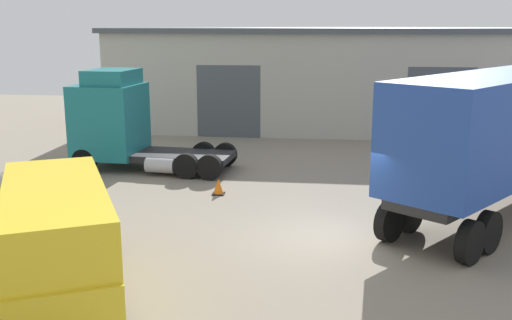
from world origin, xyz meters
TOP-DOWN VIEW (x-y plane):
  - ground_plane at (0.00, 0.00)m, footprint 60.00×60.00m
  - warehouse_building at (0.00, 18.28)m, footprint 23.86×9.08m
  - tractor_unit_teal at (-8.25, 6.98)m, footprint 6.26×3.02m
  - delivery_van_yellow at (-5.58, -4.38)m, footprint 4.27×5.80m
  - traffic_cone at (-3.75, 3.71)m, footprint 0.40×0.40m

SIDE VIEW (x-z plane):
  - ground_plane at x=0.00m, z-range 0.00..0.00m
  - traffic_cone at x=-3.75m, z-range -0.02..0.53m
  - delivery_van_yellow at x=-5.58m, z-range 0.12..2.49m
  - tractor_unit_teal at x=-8.25m, z-range -0.11..3.77m
  - warehouse_building at x=0.00m, z-range 0.01..5.39m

